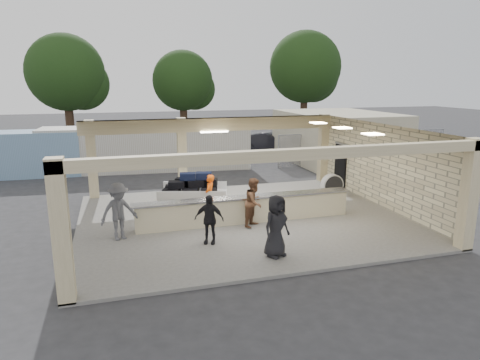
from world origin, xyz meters
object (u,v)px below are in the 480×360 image
object	(u,v)px
baggage_counter	(246,209)
passenger_d	(276,226)
luggage_cart	(193,190)
car_dark	(269,143)
drum_fan	(332,185)
passenger_c	(119,211)
car_white_a	(313,145)
car_white_b	(338,144)
passenger_a	(254,202)
baggage_handler	(210,195)
passenger_b	(209,219)
container_white	(148,148)

from	to	relation	value
baggage_counter	passenger_d	xyz separation A→B (m)	(-0.08, -3.24, 0.45)
luggage_cart	car_dark	size ratio (longest dim) A/B	0.69
baggage_counter	drum_fan	world-z (taller)	drum_fan
baggage_counter	drum_fan	size ratio (longest dim) A/B	7.50
luggage_cart	passenger_c	world-z (taller)	passenger_c
car_white_a	car_white_b	distance (m)	1.82
luggage_cart	passenger_a	bearing A→B (deg)	-38.80
baggage_handler	car_white_a	world-z (taller)	baggage_handler
baggage_counter	car_white_b	distance (m)	17.17
baggage_handler	car_dark	xyz separation A→B (m)	(7.58, 13.83, -0.18)
baggage_counter	passenger_b	xyz separation A→B (m)	(-1.75, -1.67, 0.32)
drum_fan	passenger_d	world-z (taller)	passenger_d
car_white_a	container_white	distance (m)	12.25
passenger_d	car_dark	size ratio (longest dim) A/B	0.43
car_dark	passenger_c	bearing A→B (deg)	178.08
baggage_counter	baggage_handler	world-z (taller)	baggage_handler
drum_fan	baggage_counter	bearing A→B (deg)	-157.90
passenger_b	container_white	distance (m)	12.91
container_white	baggage_counter	bearing A→B (deg)	-72.15
luggage_cart	passenger_a	world-z (taller)	passenger_a
passenger_b	passenger_c	distance (m)	2.99
passenger_c	drum_fan	bearing A→B (deg)	-4.29
car_white_b	passenger_b	bearing A→B (deg)	151.94
luggage_cart	car_white_b	size ratio (longest dim) A/B	0.64
passenger_d	car_white_a	world-z (taller)	passenger_d
passenger_b	luggage_cart	bearing A→B (deg)	111.97
car_white_b	car_dark	distance (m)	4.98
luggage_cart	baggage_counter	bearing A→B (deg)	-35.09
baggage_handler	baggage_counter	bearing A→B (deg)	73.08
passenger_d	car_white_b	world-z (taller)	passenger_d
baggage_handler	container_white	world-z (taller)	container_white
passenger_c	passenger_d	world-z (taller)	passenger_c
luggage_cart	passenger_d	world-z (taller)	passenger_d
car_white_a	car_dark	size ratio (longest dim) A/B	1.02
drum_fan	car_white_b	distance (m)	12.81
drum_fan	passenger_a	distance (m)	5.16
car_dark	passenger_a	bearing A→B (deg)	-168.78
baggage_handler	passenger_c	xyz separation A→B (m)	(-3.39, -1.64, 0.14)
luggage_cart	baggage_handler	bearing A→B (deg)	-43.63
passenger_d	car_white_a	distance (m)	19.40
car_white_a	car_white_b	xyz separation A→B (m)	(1.72, -0.59, 0.11)
baggage_handler	car_white_a	size ratio (longest dim) A/B	0.36
luggage_cart	car_white_b	bearing A→B (deg)	56.99
baggage_handler	car_white_b	bearing A→B (deg)	163.11
passenger_a	car_white_a	bearing A→B (deg)	12.24
baggage_counter	baggage_handler	size ratio (longest dim) A/B	5.07
car_white_b	car_white_a	bearing A→B (deg)	83.98
luggage_cart	car_white_a	size ratio (longest dim) A/B	0.67
passenger_b	car_white_a	xyz separation A→B (m)	(11.11, 15.38, -0.27)
car_white_b	car_dark	xyz separation A→B (m)	(-4.62, 1.85, -0.02)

